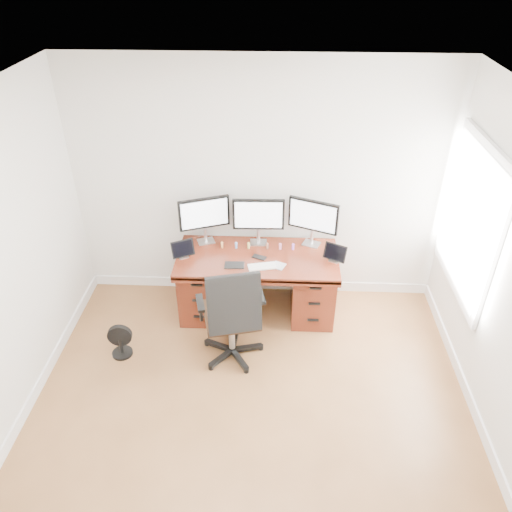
{
  "coord_description": "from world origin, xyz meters",
  "views": [
    {
      "loc": [
        0.19,
        -2.59,
        3.64
      ],
      "look_at": [
        0.0,
        1.5,
        0.95
      ],
      "focal_mm": 35.0,
      "sensor_mm": 36.0,
      "label": 1
    }
  ],
  "objects_px": {
    "desk": "(257,281)",
    "floor_fan": "(120,341)",
    "office_chair": "(232,330)",
    "monitor_center": "(258,216)",
    "keyboard": "(262,266)"
  },
  "relations": [
    {
      "from": "desk",
      "to": "floor_fan",
      "type": "bearing_deg",
      "value": -150.12
    },
    {
      "from": "keyboard",
      "to": "monitor_center",
      "type": "bearing_deg",
      "value": 84.02
    },
    {
      "from": "office_chair",
      "to": "keyboard",
      "type": "xyz_separation_m",
      "value": [
        0.27,
        0.53,
        0.39
      ]
    },
    {
      "from": "office_chair",
      "to": "desk",
      "type": "bearing_deg",
      "value": 60.52
    },
    {
      "from": "keyboard",
      "to": "office_chair",
      "type": "bearing_deg",
      "value": -129.28
    },
    {
      "from": "office_chair",
      "to": "keyboard",
      "type": "relative_size",
      "value": 3.98
    },
    {
      "from": "desk",
      "to": "floor_fan",
      "type": "distance_m",
      "value": 1.57
    },
    {
      "from": "office_chair",
      "to": "floor_fan",
      "type": "bearing_deg",
      "value": 166.39
    },
    {
      "from": "desk",
      "to": "office_chair",
      "type": "distance_m",
      "value": 0.79
    },
    {
      "from": "desk",
      "to": "office_chair",
      "type": "height_order",
      "value": "office_chair"
    },
    {
      "from": "office_chair",
      "to": "floor_fan",
      "type": "relative_size",
      "value": 3.14
    },
    {
      "from": "floor_fan",
      "to": "monitor_center",
      "type": "distance_m",
      "value": 1.92
    },
    {
      "from": "office_chair",
      "to": "floor_fan",
      "type": "height_order",
      "value": "office_chair"
    },
    {
      "from": "monitor_center",
      "to": "keyboard",
      "type": "relative_size",
      "value": 1.95
    },
    {
      "from": "office_chair",
      "to": "monitor_center",
      "type": "bearing_deg",
      "value": 64.05
    }
  ]
}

